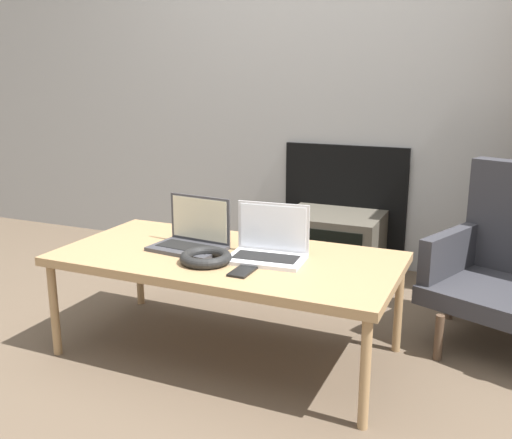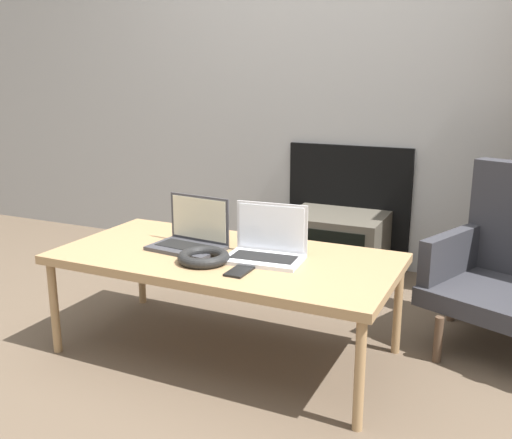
{
  "view_description": "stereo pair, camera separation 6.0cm",
  "coord_description": "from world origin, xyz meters",
  "px_view_note": "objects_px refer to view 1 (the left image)",
  "views": [
    {
      "loc": [
        1.01,
        -1.76,
        1.15
      ],
      "look_at": [
        0.0,
        0.54,
        0.52
      ],
      "focal_mm": 40.0,
      "sensor_mm": 36.0,
      "label": 1
    },
    {
      "loc": [
        1.06,
        -1.73,
        1.15
      ],
      "look_at": [
        0.0,
        0.54,
        0.52
      ],
      "focal_mm": 40.0,
      "sensor_mm": 36.0,
      "label": 2
    }
  ],
  "objects_px": {
    "laptop_right": "(269,246)",
    "phone": "(244,271)",
    "headphones": "(206,258)",
    "tv": "(332,244)",
    "laptop_left": "(192,237)"
  },
  "relations": [
    {
      "from": "laptop_right",
      "to": "phone",
      "type": "bearing_deg",
      "value": -101.87
    },
    {
      "from": "laptop_right",
      "to": "headphones",
      "type": "xyz_separation_m",
      "value": [
        -0.2,
        -0.15,
        -0.03
      ]
    },
    {
      "from": "tv",
      "to": "laptop_left",
      "type": "bearing_deg",
      "value": -104.93
    },
    {
      "from": "phone",
      "to": "tv",
      "type": "bearing_deg",
      "value": 91.33
    },
    {
      "from": "laptop_left",
      "to": "phone",
      "type": "xyz_separation_m",
      "value": [
        0.33,
        -0.19,
        -0.05
      ]
    },
    {
      "from": "headphones",
      "to": "tv",
      "type": "distance_m",
      "value": 1.31
    },
    {
      "from": "phone",
      "to": "tv",
      "type": "distance_m",
      "value": 1.33
    },
    {
      "from": "laptop_right",
      "to": "phone",
      "type": "height_order",
      "value": "laptop_right"
    },
    {
      "from": "laptop_right",
      "to": "phone",
      "type": "distance_m",
      "value": 0.2
    },
    {
      "from": "laptop_right",
      "to": "tv",
      "type": "distance_m",
      "value": 1.16
    },
    {
      "from": "laptop_right",
      "to": "headphones",
      "type": "relative_size",
      "value": 1.54
    },
    {
      "from": "laptop_right",
      "to": "headphones",
      "type": "distance_m",
      "value": 0.26
    },
    {
      "from": "tv",
      "to": "laptop_right",
      "type": "bearing_deg",
      "value": -87.25
    },
    {
      "from": "headphones",
      "to": "tv",
      "type": "relative_size",
      "value": 0.37
    },
    {
      "from": "phone",
      "to": "tv",
      "type": "xyz_separation_m",
      "value": [
        -0.03,
        1.31,
        -0.26
      ]
    }
  ]
}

